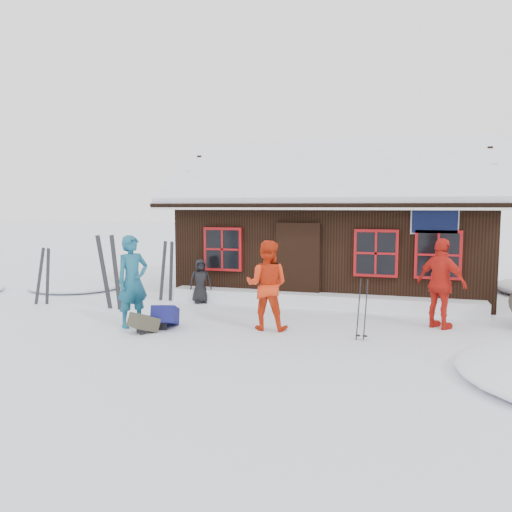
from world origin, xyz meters
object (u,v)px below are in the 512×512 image
at_px(skier_orange_left, 267,285).
at_px(skier_crouched, 200,281).
at_px(backpack_olive, 144,326).
at_px(ski_pair_left, 44,277).
at_px(skier_orange_right, 441,284).
at_px(backpack_blue, 165,320).
at_px(skier_teal, 133,281).
at_px(ski_poles, 362,311).

distance_m(skier_orange_left, skier_crouched, 3.20).
bearing_deg(skier_crouched, backpack_olive, -119.75).
bearing_deg(ski_pair_left, skier_orange_right, 2.93).
bearing_deg(backpack_olive, ski_pair_left, -172.95).
relative_size(backpack_blue, backpack_olive, 1.25).
bearing_deg(skier_orange_right, backpack_olive, 55.68).
relative_size(skier_teal, ski_pair_left, 1.26).
height_order(skier_crouched, backpack_blue, skier_crouched).
bearing_deg(ski_poles, ski_pair_left, 171.83).
distance_m(skier_teal, ski_poles, 4.62).
relative_size(ski_poles, backpack_olive, 2.36).
distance_m(skier_orange_right, backpack_blue, 5.63).
height_order(skier_orange_right, skier_crouched, skier_orange_right).
distance_m(skier_orange_left, ski_pair_left, 6.11).
distance_m(ski_pair_left, backpack_olive, 4.26).
bearing_deg(skier_crouched, skier_teal, -129.07).
bearing_deg(skier_orange_right, ski_poles, 78.96).
height_order(skier_teal, ski_poles, skier_teal).
height_order(skier_teal, backpack_blue, skier_teal).
relative_size(ski_pair_left, ski_poles, 1.26).
relative_size(skier_teal, skier_orange_left, 1.05).
bearing_deg(ski_pair_left, skier_teal, -21.22).
xyz_separation_m(skier_crouched, ski_pair_left, (-3.70, -1.31, 0.13)).
bearing_deg(skier_orange_right, skier_crouched, 24.91).
bearing_deg(skier_orange_left, ski_poles, 168.36).
distance_m(skier_crouched, backpack_blue, 2.69).
distance_m(skier_teal, backpack_blue, 1.03).
bearing_deg(skier_teal, skier_crouched, 23.56).
xyz_separation_m(ski_pair_left, backpack_blue, (4.04, -1.33, -0.53)).
bearing_deg(backpack_blue, skier_orange_right, 0.60).
xyz_separation_m(skier_crouched, backpack_olive, (0.12, -3.12, -0.43)).
xyz_separation_m(skier_teal, backpack_olive, (0.46, -0.39, -0.80)).
height_order(skier_teal, skier_orange_left, skier_teal).
height_order(skier_crouched, backpack_olive, skier_crouched).
bearing_deg(skier_orange_left, backpack_olive, 20.80).
distance_m(skier_teal, skier_orange_left, 2.75).
relative_size(skier_orange_left, ski_pair_left, 1.20).
xyz_separation_m(skier_orange_left, ski_poles, (1.90, -0.30, -0.34)).
height_order(skier_orange_left, backpack_blue, skier_orange_left).
distance_m(skier_teal, backpack_olive, 1.01).
distance_m(skier_crouched, ski_poles, 4.91).
distance_m(ski_pair_left, ski_poles, 8.04).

